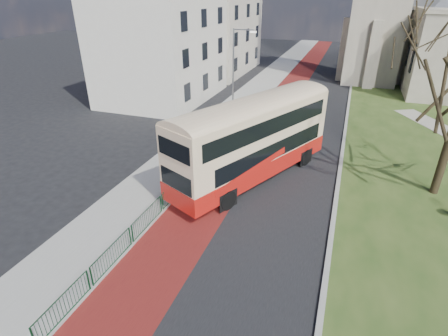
% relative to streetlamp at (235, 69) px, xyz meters
% --- Properties ---
extents(ground, '(160.00, 160.00, 0.00)m').
position_rel_streetlamp_xyz_m(ground, '(4.35, -18.00, -4.59)').
color(ground, black).
rests_on(ground, ground).
extents(road_carriageway, '(9.00, 120.00, 0.01)m').
position_rel_streetlamp_xyz_m(road_carriageway, '(5.85, 2.00, -4.59)').
color(road_carriageway, black).
rests_on(road_carriageway, ground).
extents(bus_lane, '(3.40, 120.00, 0.01)m').
position_rel_streetlamp_xyz_m(bus_lane, '(3.15, 2.00, -4.59)').
color(bus_lane, '#591414').
rests_on(bus_lane, ground).
extents(pavement_west, '(4.00, 120.00, 0.12)m').
position_rel_streetlamp_xyz_m(pavement_west, '(-0.65, 2.00, -4.53)').
color(pavement_west, gray).
rests_on(pavement_west, ground).
extents(kerb_west, '(0.25, 120.00, 0.13)m').
position_rel_streetlamp_xyz_m(kerb_west, '(1.35, 2.00, -4.53)').
color(kerb_west, '#999993').
rests_on(kerb_west, ground).
extents(kerb_east, '(0.25, 80.00, 0.13)m').
position_rel_streetlamp_xyz_m(kerb_east, '(10.45, 4.00, -4.53)').
color(kerb_east, '#999993').
rests_on(kerb_east, ground).
extents(pedestrian_railing, '(0.07, 24.00, 1.12)m').
position_rel_streetlamp_xyz_m(pedestrian_railing, '(1.40, -14.00, -4.04)').
color(pedestrian_railing, '#0C381A').
rests_on(pedestrian_railing, ground).
extents(street_block_near, '(10.30, 14.30, 13.00)m').
position_rel_streetlamp_xyz_m(street_block_near, '(-9.65, 4.00, 1.92)').
color(street_block_near, silver).
rests_on(street_block_near, ground).
extents(street_block_far, '(10.30, 16.30, 11.50)m').
position_rel_streetlamp_xyz_m(street_block_far, '(-9.65, 20.00, 1.17)').
color(street_block_far, '#B9B19C').
rests_on(street_block_far, ground).
extents(streetlamp, '(2.13, 0.18, 8.00)m').
position_rel_streetlamp_xyz_m(streetlamp, '(0.00, 0.00, 0.00)').
color(streetlamp, gray).
rests_on(streetlamp, pavement_west).
extents(bus, '(7.78, 12.43, 5.17)m').
position_rel_streetlamp_xyz_m(bus, '(5.04, -11.61, -1.64)').
color(bus, '#B11610').
rests_on(bus, ground).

